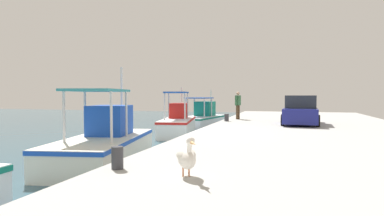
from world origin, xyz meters
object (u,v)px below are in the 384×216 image
at_px(parked_car, 301,111).
at_px(fishing_boat_third, 178,123).
at_px(mooring_bollard_nearest, 117,158).
at_px(mooring_bollard_second, 227,118).
at_px(fisherman_standing, 238,104).
at_px(pelican, 187,156).
at_px(fishing_boat_second, 104,144).
at_px(fishing_boat_fourth, 202,118).

bearing_deg(parked_car, fishing_boat_third, 93.21).
relative_size(mooring_bollard_nearest, mooring_bollard_second, 1.10).
bearing_deg(fisherman_standing, mooring_bollard_nearest, 178.40).
bearing_deg(mooring_bollard_nearest, parked_car, -18.95).
xyz_separation_m(fishing_boat_third, pelican, (-12.11, -4.39, 0.51)).
xyz_separation_m(pelican, fisherman_standing, (15.02, 1.21, 0.60)).
relative_size(fishing_boat_second, pelican, 6.44).
height_order(pelican, mooring_bollard_second, pelican).
relative_size(fishing_boat_fourth, mooring_bollard_second, 12.90).
relative_size(fishing_boat_second, fisherman_standing, 3.25).
xyz_separation_m(fishing_boat_second, pelican, (-3.88, -4.26, 0.51)).
distance_m(fishing_boat_third, parked_car, 7.05).
bearing_deg(parked_car, mooring_bollard_nearest, 161.05).
relative_size(fishing_boat_fourth, parked_car, 1.35).
bearing_deg(fishing_boat_fourth, mooring_bollard_second, -150.70).
bearing_deg(fishing_boat_fourth, pelican, -166.14).
xyz_separation_m(fishing_boat_third, fishing_boat_fourth, (6.26, 0.14, -0.07)).
distance_m(fishing_boat_third, mooring_bollard_second, 2.99).
bearing_deg(pelican, fishing_boat_second, 47.63).
bearing_deg(mooring_bollard_second, fisherman_standing, -12.76).
bearing_deg(fishing_boat_third, mooring_bollard_nearest, -166.91).
relative_size(parked_car, mooring_bollard_nearest, 8.67).
relative_size(fisherman_standing, parked_car, 0.43).
bearing_deg(pelican, parked_car, -11.73).
height_order(fishing_boat_third, pelican, fishing_boat_third).
height_order(fishing_boat_fourth, mooring_bollard_nearest, fishing_boat_fourth).
height_order(fishing_boat_fourth, pelican, fishing_boat_fourth).
bearing_deg(parked_car, fisherman_standing, 56.52).
height_order(fishing_boat_fourth, fisherman_standing, fishing_boat_fourth).
bearing_deg(fisherman_standing, parked_car, -123.48).
distance_m(fishing_boat_fourth, parked_car, 9.28).
bearing_deg(fishing_boat_third, fishing_boat_second, -179.06).
distance_m(pelican, mooring_bollard_nearest, 1.65).
bearing_deg(parked_car, fishing_boat_fourth, 50.53).
relative_size(fisherman_standing, mooring_bollard_nearest, 3.74).
bearing_deg(mooring_bollard_nearest, mooring_bollard_second, -0.00).
bearing_deg(pelican, fishing_boat_fourth, 13.86).
height_order(fishing_boat_fourth, mooring_bollard_second, fishing_boat_fourth).
bearing_deg(pelican, mooring_bollard_second, 7.02).
relative_size(parked_car, mooring_bollard_second, 9.55).
xyz_separation_m(fishing_boat_third, mooring_bollard_nearest, (-11.90, -2.77, 0.35)).
distance_m(fisherman_standing, mooring_bollard_nearest, 14.84).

